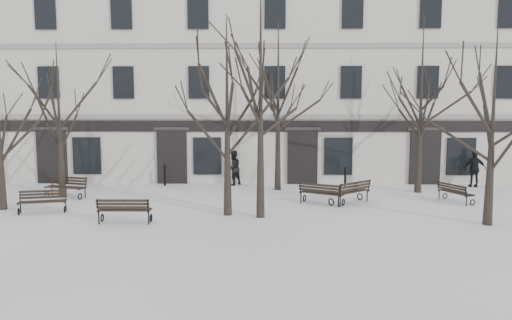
{
  "coord_description": "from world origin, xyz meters",
  "views": [
    {
      "loc": [
        1.55,
        -18.56,
        4.36
      ],
      "look_at": [
        1.11,
        3.0,
        1.86
      ],
      "focal_mm": 35.0,
      "sensor_mm": 36.0,
      "label": 1
    }
  ],
  "objects_px": {
    "bench_2": "(321,193)",
    "bench_4": "(351,191)",
    "bench_0": "(43,201)",
    "bench_1": "(124,209)",
    "tree_2": "(261,70)",
    "bench_5": "(455,192)",
    "tree_1": "(227,92)",
    "bench_3": "(66,186)",
    "tree_3": "(494,101)"
  },
  "relations": [
    {
      "from": "tree_2",
      "to": "bench_5",
      "type": "height_order",
      "value": "tree_2"
    },
    {
      "from": "tree_1",
      "to": "bench_1",
      "type": "bearing_deg",
      "value": -157.91
    },
    {
      "from": "tree_1",
      "to": "tree_2",
      "type": "distance_m",
      "value": 1.55
    },
    {
      "from": "bench_1",
      "to": "bench_3",
      "type": "bearing_deg",
      "value": -50.87
    },
    {
      "from": "bench_0",
      "to": "bench_2",
      "type": "bearing_deg",
      "value": -5.43
    },
    {
      "from": "tree_3",
      "to": "bench_3",
      "type": "xyz_separation_m",
      "value": [
        -17.11,
        4.78,
        -3.89
      ]
    },
    {
      "from": "tree_1",
      "to": "bench_0",
      "type": "distance_m",
      "value": 8.51
    },
    {
      "from": "bench_0",
      "to": "bench_3",
      "type": "xyz_separation_m",
      "value": [
        -0.33,
        3.18,
        0.03
      ]
    },
    {
      "from": "tree_1",
      "to": "bench_1",
      "type": "distance_m",
      "value": 5.77
    },
    {
      "from": "tree_1",
      "to": "bench_4",
      "type": "bearing_deg",
      "value": 23.46
    },
    {
      "from": "tree_1",
      "to": "tree_2",
      "type": "height_order",
      "value": "tree_2"
    },
    {
      "from": "tree_1",
      "to": "bench_0",
      "type": "relative_size",
      "value": 4.07
    },
    {
      "from": "tree_3",
      "to": "bench_4",
      "type": "height_order",
      "value": "tree_3"
    },
    {
      "from": "bench_0",
      "to": "tree_1",
      "type": "bearing_deg",
      "value": -16.3
    },
    {
      "from": "tree_3",
      "to": "bench_0",
      "type": "height_order",
      "value": "tree_3"
    },
    {
      "from": "tree_2",
      "to": "bench_2",
      "type": "xyz_separation_m",
      "value": [
        2.58,
        2.39,
        -5.04
      ]
    },
    {
      "from": "tree_2",
      "to": "bench_1",
      "type": "xyz_separation_m",
      "value": [
        -4.9,
        -1.1,
        -5.04
      ]
    },
    {
      "from": "bench_0",
      "to": "bench_1",
      "type": "height_order",
      "value": "bench_1"
    },
    {
      "from": "tree_2",
      "to": "bench_2",
      "type": "relative_size",
      "value": 4.52
    },
    {
      "from": "tree_1",
      "to": "bench_2",
      "type": "distance_m",
      "value": 6.08
    },
    {
      "from": "bench_2",
      "to": "bench_3",
      "type": "xyz_separation_m",
      "value": [
        -11.54,
        1.38,
        -0.0
      ]
    },
    {
      "from": "tree_2",
      "to": "tree_3",
      "type": "relative_size",
      "value": 1.26
    },
    {
      "from": "tree_3",
      "to": "bench_2",
      "type": "distance_m",
      "value": 7.6
    },
    {
      "from": "tree_2",
      "to": "bench_4",
      "type": "distance_m",
      "value": 6.84
    },
    {
      "from": "bench_2",
      "to": "tree_1",
      "type": "bearing_deg",
      "value": 56.67
    },
    {
      "from": "tree_2",
      "to": "tree_3",
      "type": "distance_m",
      "value": 8.29
    },
    {
      "from": "bench_1",
      "to": "bench_2",
      "type": "relative_size",
      "value": 0.97
    },
    {
      "from": "tree_1",
      "to": "bench_2",
      "type": "height_order",
      "value": "tree_1"
    },
    {
      "from": "tree_1",
      "to": "bench_2",
      "type": "bearing_deg",
      "value": 27.74
    },
    {
      "from": "bench_1",
      "to": "bench_5",
      "type": "xyz_separation_m",
      "value": [
        13.36,
        4.1,
        -0.05
      ]
    },
    {
      "from": "tree_1",
      "to": "bench_4",
      "type": "relative_size",
      "value": 3.88
    },
    {
      "from": "tree_1",
      "to": "tree_3",
      "type": "bearing_deg",
      "value": -8.34
    },
    {
      "from": "bench_2",
      "to": "bench_4",
      "type": "bearing_deg",
      "value": -141.95
    },
    {
      "from": "bench_3",
      "to": "bench_4",
      "type": "bearing_deg",
      "value": 10.21
    },
    {
      "from": "bench_4",
      "to": "bench_5",
      "type": "height_order",
      "value": "bench_4"
    },
    {
      "from": "tree_1",
      "to": "bench_3",
      "type": "distance_m",
      "value": 9.42
    },
    {
      "from": "tree_1",
      "to": "bench_2",
      "type": "xyz_separation_m",
      "value": [
        3.85,
        2.03,
        -4.24
      ]
    },
    {
      "from": "bench_3",
      "to": "bench_4",
      "type": "xyz_separation_m",
      "value": [
        12.84,
        -1.17,
        0.03
      ]
    },
    {
      "from": "bench_1",
      "to": "bench_2",
      "type": "distance_m",
      "value": 8.25
    },
    {
      "from": "bench_2",
      "to": "bench_0",
      "type": "bearing_deg",
      "value": 38.08
    },
    {
      "from": "bench_0",
      "to": "bench_5",
      "type": "distance_m",
      "value": 17.27
    },
    {
      "from": "bench_2",
      "to": "bench_3",
      "type": "height_order",
      "value": "bench_2"
    },
    {
      "from": "bench_4",
      "to": "tree_1",
      "type": "bearing_deg",
      "value": -17.25
    },
    {
      "from": "tree_2",
      "to": "bench_3",
      "type": "distance_m",
      "value": 10.95
    },
    {
      "from": "tree_1",
      "to": "bench_5",
      "type": "height_order",
      "value": "tree_1"
    },
    {
      "from": "bench_5",
      "to": "tree_1",
      "type": "bearing_deg",
      "value": 81.57
    },
    {
      "from": "tree_1",
      "to": "bench_0",
      "type": "height_order",
      "value": "tree_1"
    },
    {
      "from": "tree_2",
      "to": "bench_5",
      "type": "xyz_separation_m",
      "value": [
        8.46,
        3.0,
        -5.09
      ]
    },
    {
      "from": "tree_3",
      "to": "bench_1",
      "type": "bearing_deg",
      "value": -179.61
    },
    {
      "from": "tree_2",
      "to": "bench_4",
      "type": "relative_size",
      "value": 4.53
    }
  ]
}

